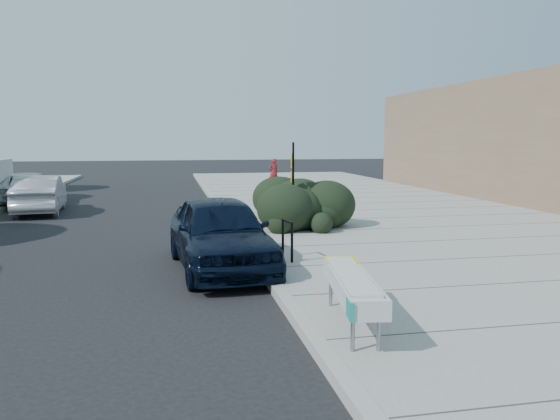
{
  "coord_description": "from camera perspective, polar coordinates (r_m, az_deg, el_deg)",
  "views": [
    {
      "loc": [
        -1.78,
        -10.39,
        2.68
      ],
      "look_at": [
        0.76,
        2.21,
        1.0
      ],
      "focal_mm": 35.0,
      "sensor_mm": 36.0,
      "label": 1
    }
  ],
  "objects": [
    {
      "name": "sidewalk_near",
      "position": [
        17.27,
        14.04,
        -1.46
      ],
      "size": [
        11.2,
        50.0,
        0.15
      ],
      "primitive_type": "cube",
      "color": "gray",
      "rests_on": "ground"
    },
    {
      "name": "sedan_navy",
      "position": [
        11.31,
        -6.28,
        -2.36
      ],
      "size": [
        2.21,
        4.62,
        1.52
      ],
      "primitive_type": "imported",
      "rotation": [
        0.0,
        0.0,
        0.09
      ],
      "color": "black",
      "rests_on": "ground"
    },
    {
      "name": "curb_near",
      "position": [
        15.71,
        -4.75,
        -2.09
      ],
      "size": [
        0.22,
        50.0,
        0.17
      ],
      "primitive_type": "cube",
      "color": "#9E9E99",
      "rests_on": "ground"
    },
    {
      "name": "wagon_silver",
      "position": [
        21.63,
        -23.79,
        1.53
      ],
      "size": [
        1.83,
        4.29,
        1.37
      ],
      "primitive_type": "imported",
      "rotation": [
        0.0,
        0.0,
        3.23
      ],
      "color": "#BABABF",
      "rests_on": "ground"
    },
    {
      "name": "hedge",
      "position": [
        16.58,
        1.89,
        1.33
      ],
      "size": [
        3.47,
        4.54,
        1.53
      ],
      "primitive_type": "ellipsoid",
      "rotation": [
        0.0,
        0.0,
        0.4
      ],
      "color": "black",
      "rests_on": "sidewalk_near"
    },
    {
      "name": "pedestrian",
      "position": [
        29.08,
        -0.68,
        3.93
      ],
      "size": [
        0.62,
        0.49,
        1.49
      ],
      "primitive_type": "imported",
      "rotation": [
        0.0,
        0.0,
        3.41
      ],
      "color": "maroon",
      "rests_on": "sidewalk_near"
    },
    {
      "name": "sign_post",
      "position": [
        15.24,
        1.33,
        3.16
      ],
      "size": [
        0.13,
        0.28,
        2.44
      ],
      "rotation": [
        0.0,
        0.0,
        -0.28
      ],
      "color": "black",
      "rests_on": "sidewalk_near"
    },
    {
      "name": "bench",
      "position": [
        7.51,
        7.55,
        -7.78
      ],
      "size": [
        0.84,
        2.41,
        0.72
      ],
      "rotation": [
        0.0,
        0.0,
        -0.15
      ],
      "color": "gray",
      "rests_on": "sidewalk_near"
    },
    {
      "name": "suv_silver",
      "position": [
        24.65,
        -24.81,
        2.05
      ],
      "size": [
        2.56,
        4.89,
        1.32
      ],
      "primitive_type": "imported",
      "rotation": [
        0.0,
        0.0,
        3.22
      ],
      "color": "#A4A6AA",
      "rests_on": "ground"
    },
    {
      "name": "ground",
      "position": [
        10.88,
        -1.65,
        -6.82
      ],
      "size": [
        120.0,
        120.0,
        0.0
      ],
      "primitive_type": "plane",
      "color": "black",
      "rests_on": "ground"
    },
    {
      "name": "bike_rack",
      "position": [
        11.44,
        0.77,
        -2.72
      ],
      "size": [
        0.14,
        0.58,
        0.85
      ],
      "rotation": [
        0.0,
        0.0,
        0.16
      ],
      "color": "black",
      "rests_on": "sidewalk_near"
    }
  ]
}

